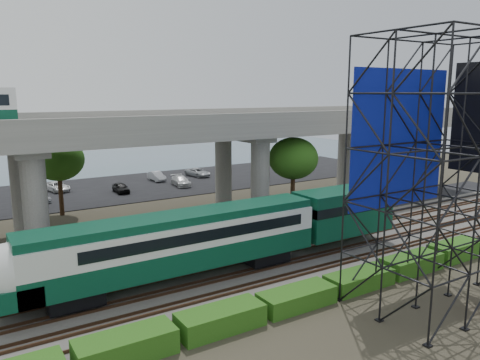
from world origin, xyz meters
TOP-DOWN VIEW (x-y plane):
  - ground at (0.00, 0.00)m, footprint 140.00×140.00m
  - ballast_bed at (0.00, 2.00)m, footprint 90.00×12.00m
  - service_road at (0.00, 10.50)m, footprint 90.00×5.00m
  - parking_lot at (0.00, 34.00)m, footprint 90.00×18.00m
  - harbor_water at (0.00, 56.00)m, footprint 140.00×40.00m
  - rail_tracks at (0.00, 2.00)m, footprint 90.00×9.52m
  - commuter_train at (-1.23, 2.00)m, footprint 29.30×3.06m
  - overpass at (-1.20, 16.00)m, footprint 80.00×12.00m
  - scaffold_tower at (8.18, -7.98)m, footprint 9.36×6.36m
  - hedge_strip at (1.01, -4.30)m, footprint 34.60×1.80m
  - trees at (-4.67, 16.17)m, footprint 40.94×16.94m
  - parked_cars at (0.78, 33.65)m, footprint 33.56×9.54m

SIDE VIEW (x-z plane):
  - ground at x=0.00m, z-range 0.00..0.00m
  - harbor_water at x=0.00m, z-range 0.00..0.03m
  - service_road at x=0.00m, z-range 0.00..0.08m
  - parking_lot at x=0.00m, z-range 0.00..0.08m
  - ballast_bed at x=0.00m, z-range 0.00..0.20m
  - rail_tracks at x=0.00m, z-range 0.20..0.36m
  - hedge_strip at x=1.01m, z-range -0.04..1.16m
  - parked_cars at x=0.78m, z-range 0.05..1.32m
  - commuter_train at x=-1.23m, z-range 0.73..5.03m
  - trees at x=-4.67m, z-range 1.73..9.42m
  - scaffold_tower at x=8.18m, z-range -0.03..14.97m
  - overpass at x=-1.20m, z-range 2.01..14.41m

